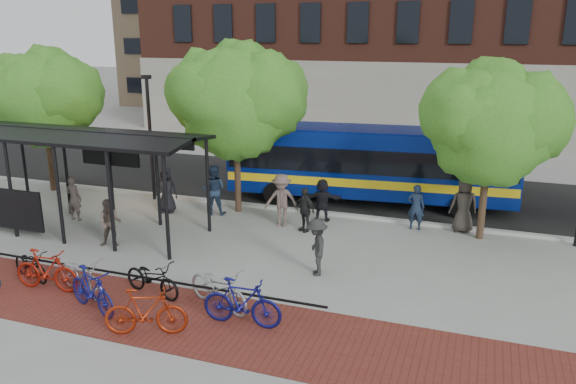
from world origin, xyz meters
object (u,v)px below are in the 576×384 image
(tree_c, at_px, (494,120))
(bus_shelter, at_px, (56,145))
(bike_8, at_px, (152,278))
(pedestrian_2, at_px, (214,190))
(bike_4, at_px, (31,264))
(bike_11, at_px, (242,302))
(tree_a, at_px, (45,94))
(pedestrian_6, at_px, (464,205))
(pedestrian_1, at_px, (74,198))
(pedestrian_8, at_px, (110,223))
(bike_7, at_px, (92,290))
(pedestrian_0, at_px, (167,190))
(pedestrian_9, at_px, (317,247))
(lamp_post_left, at_px, (150,134))
(bike_9, at_px, (146,312))
(bus, at_px, (370,160))
(pedestrian_3, at_px, (282,200))
(pedestrian_4, at_px, (305,210))
(bike_6, at_px, (82,275))
(bike_10, at_px, (219,287))
(bike_5, at_px, (46,270))
(tree_b, at_px, (238,97))
(pedestrian_5, at_px, (322,200))
(pedestrian_7, at_px, (416,207))

(tree_c, bearing_deg, bus_shelter, -164.94)
(bike_8, distance_m, pedestrian_2, 7.02)
(bike_4, distance_m, bike_11, 6.73)
(tree_c, xyz_separation_m, bike_4, (-12.02, -7.76, -3.62))
(tree_a, distance_m, pedestrian_6, 17.61)
(bus_shelter, distance_m, pedestrian_1, 2.29)
(bike_4, bearing_deg, pedestrian_8, 7.44)
(bike_7, relative_size, pedestrian_0, 1.07)
(pedestrian_9, bearing_deg, bike_11, -36.91)
(lamp_post_left, xyz_separation_m, pedestrian_6, (12.39, 0.20, -1.77))
(bike_9, relative_size, pedestrian_9, 1.15)
(bus, bearing_deg, pedestrian_9, -95.01)
(pedestrian_3, distance_m, pedestrian_9, 4.36)
(bike_8, distance_m, pedestrian_4, 6.54)
(pedestrian_1, height_order, pedestrian_6, pedestrian_6)
(lamp_post_left, xyz_separation_m, pedestrian_3, (6.20, -1.36, -1.78))
(tree_c, distance_m, bike_7, 13.12)
(bike_6, relative_size, pedestrian_3, 1.06)
(bike_8, height_order, pedestrian_4, pedestrian_4)
(tree_c, height_order, bike_10, tree_c)
(pedestrian_2, xyz_separation_m, pedestrian_4, (3.88, -0.68, -0.17))
(bike_11, relative_size, pedestrian_9, 1.18)
(lamp_post_left, height_order, bike_5, lamp_post_left)
(bike_10, bearing_deg, pedestrian_6, -11.26)
(tree_c, xyz_separation_m, bike_11, (-5.30, -8.15, -3.46))
(pedestrian_6, bearing_deg, pedestrian_0, -9.49)
(bike_4, xyz_separation_m, bike_10, (5.80, 0.22, 0.12))
(pedestrian_2, distance_m, pedestrian_4, 3.95)
(bike_11, relative_size, pedestrian_4, 1.26)
(bus_shelter, xyz_separation_m, pedestrian_1, (-0.13, 0.74, -2.16))
(bike_7, height_order, pedestrian_3, pedestrian_3)
(tree_b, xyz_separation_m, pedestrian_3, (2.11, -1.11, -3.50))
(bike_7, bearing_deg, pedestrian_5, 0.03)
(bike_9, bearing_deg, pedestrian_0, 7.44)
(pedestrian_6, bearing_deg, pedestrian_7, -6.53)
(tree_b, height_order, pedestrian_0, tree_b)
(bike_7, distance_m, bike_8, 1.58)
(tree_b, relative_size, pedestrian_5, 4.04)
(bus, bearing_deg, lamp_post_left, -168.64)
(bike_8, bearing_deg, bike_9, -137.50)
(bike_8, xyz_separation_m, pedestrian_1, (-6.15, 4.40, 0.34))
(bike_6, height_order, bike_9, bike_9)
(bike_7, distance_m, pedestrian_2, 8.14)
(bus_shelter, xyz_separation_m, pedestrian_3, (7.33, 2.71, -2.04))
(bus_shelter, height_order, pedestrian_9, bus_shelter)
(pedestrian_3, distance_m, pedestrian_4, 1.00)
(bike_5, relative_size, pedestrian_4, 1.23)
(pedestrian_7, relative_size, pedestrian_8, 1.03)
(tree_c, bearing_deg, lamp_post_left, 178.90)
(pedestrian_4, height_order, pedestrian_8, pedestrian_8)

